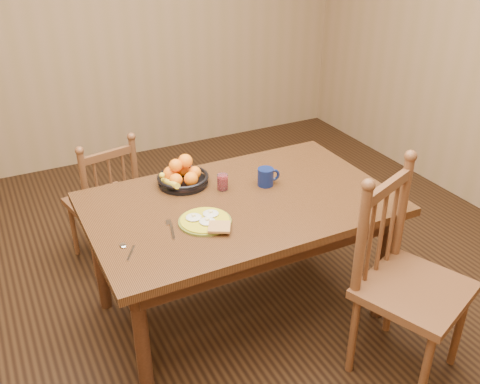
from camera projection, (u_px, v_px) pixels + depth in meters
name	position (u px, v px, depth m)	size (l,w,h in m)	color
room	(240.00, 91.00, 2.55)	(4.52, 5.02, 2.72)	black
dining_table	(240.00, 214.00, 2.88)	(1.60, 1.00, 0.75)	black
chair_far	(105.00, 202.00, 3.45)	(0.48, 0.46, 0.89)	#512918
chair_near	(406.00, 282.00, 2.58)	(0.62, 0.61, 1.08)	#512918
breakfast_plate	(206.00, 221.00, 2.63)	(0.26, 0.31, 0.04)	#59601E
fork	(171.00, 228.00, 2.58)	(0.05, 0.18, 0.00)	silver
spoon	(126.00, 248.00, 2.44)	(0.07, 0.15, 0.01)	silver
coffee_mug	(266.00, 177.00, 2.97)	(0.13, 0.09, 0.10)	#0B163F
juice_glass	(223.00, 183.00, 2.92)	(0.06, 0.06, 0.09)	silver
fruit_bowl	(182.00, 176.00, 2.97)	(0.29, 0.29, 0.17)	black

